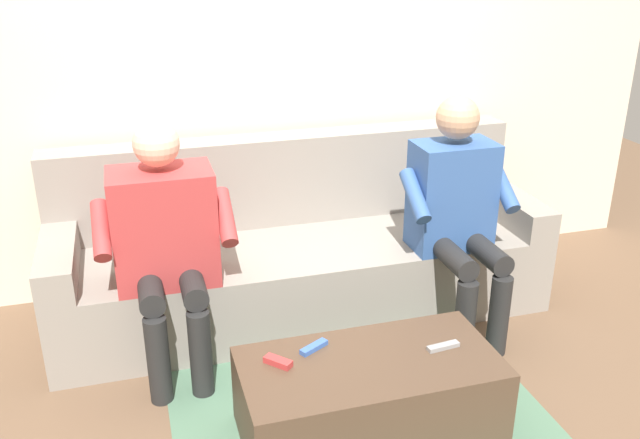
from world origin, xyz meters
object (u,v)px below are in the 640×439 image
person_left_seated (457,205)px  remote_red (278,362)px  person_right_seated (165,235)px  remote_gray (443,346)px  couch (299,252)px  remote_blue (314,347)px  coffee_table (369,397)px

person_left_seated → remote_red: bearing=30.7°
person_right_seated → person_left_seated: bearing=178.3°
person_right_seated → remote_gray: person_right_seated is taller
remote_gray → couch: bearing=99.9°
couch → person_left_seated: (-0.71, 0.41, 0.35)m
person_right_seated → remote_red: (-0.35, 0.67, -0.30)m
remote_blue → remote_red: remote_red is taller
couch → remote_red: size_ratio=22.26×
person_left_seated → remote_red: person_left_seated is taller
couch → coffee_table: bearing=90.0°
coffee_table → remote_gray: remote_gray is taller
person_left_seated → coffee_table: bearing=45.0°
coffee_table → remote_blue: remote_blue is taller
person_right_seated → remote_red: bearing=117.8°
remote_red → remote_blue: bearing=-111.9°
couch → person_right_seated: person_right_seated is taller
person_left_seated → remote_blue: size_ratio=9.06×
couch → person_left_seated: size_ratio=2.15×
couch → remote_blue: bearing=79.0°
person_left_seated → remote_gray: bearing=61.0°
person_left_seated → person_right_seated: person_left_seated is taller
couch → person_right_seated: bearing=27.5°
person_right_seated → remote_gray: bearing=143.8°
couch → person_right_seated: size_ratio=2.20×
person_left_seated → remote_blue: bearing=32.3°
person_left_seated → person_right_seated: bearing=-1.7°
remote_blue → couch: bearing=-130.3°
person_right_seated → remote_blue: bearing=130.3°
couch → remote_gray: couch is taller
remote_blue → remote_red: bearing=-8.4°
remote_blue → person_left_seated: bearing=-177.0°
remote_blue → remote_gray: (-0.50, 0.14, -0.00)m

